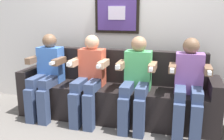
{
  "coord_description": "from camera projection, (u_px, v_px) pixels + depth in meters",
  "views": [
    {
      "loc": [
        0.79,
        -2.68,
        1.41
      ],
      "look_at": [
        0.0,
        0.15,
        0.7
      ],
      "focal_mm": 39.45,
      "sensor_mm": 36.0,
      "label": 1
    }
  ],
  "objects": [
    {
      "name": "ground_plane",
      "position": [
        109.0,
        128.0,
        3.05
      ],
      "size": [
        6.47,
        6.47,
        0.0
      ],
      "primitive_type": "plane",
      "color": "#66605B"
    },
    {
      "name": "person_rightmost",
      "position": [
        189.0,
        83.0,
        2.82
      ],
      "size": [
        0.46,
        0.56,
        1.11
      ],
      "color": "#8C59A5",
      "rests_on": "ground_plane"
    },
    {
      "name": "person_left_center",
      "position": [
        89.0,
        76.0,
        3.13
      ],
      "size": [
        0.46,
        0.56,
        1.11
      ],
      "color": "#D8593F",
      "rests_on": "ground_plane"
    },
    {
      "name": "back_wall_assembly",
      "position": [
        124.0,
        19.0,
        3.46
      ],
      "size": [
        4.98,
        0.1,
        2.6
      ],
      "color": "silver",
      "rests_on": "ground_plane"
    },
    {
      "name": "person_leftmost",
      "position": [
        47.0,
        72.0,
        3.29
      ],
      "size": [
        0.46,
        0.56,
        1.11
      ],
      "color": "#3F72CC",
      "rests_on": "ground_plane"
    },
    {
      "name": "person_right_center",
      "position": [
        136.0,
        79.0,
        2.97
      ],
      "size": [
        0.46,
        0.56,
        1.11
      ],
      "color": "#4CB266",
      "rests_on": "ground_plane"
    },
    {
      "name": "couch",
      "position": [
        116.0,
        95.0,
        3.28
      ],
      "size": [
        2.58,
        0.58,
        0.9
      ],
      "color": "black",
      "rests_on": "ground_plane"
    }
  ]
}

